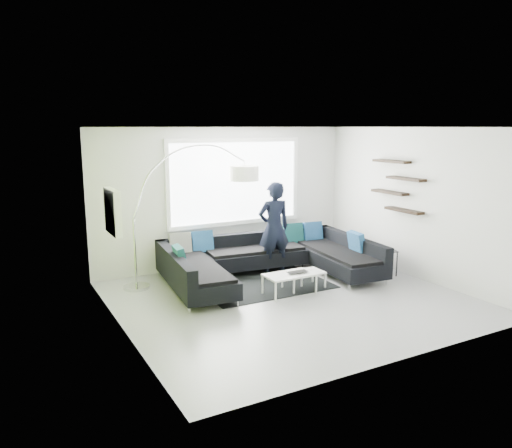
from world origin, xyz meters
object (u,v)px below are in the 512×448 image
(coffee_table, at_px, (297,281))
(side_table, at_px, (385,262))
(sectional_sofa, at_px, (270,261))
(laptop, at_px, (299,273))
(arc_lamp, at_px, (133,219))
(person, at_px, (274,228))

(coffee_table, distance_m, side_table, 2.05)
(sectional_sofa, xyz_separation_m, laptop, (0.03, -0.92, 0.01))
(arc_lamp, bearing_deg, person, 3.44)
(coffee_table, distance_m, person, 1.40)
(coffee_table, height_order, arc_lamp, arc_lamp)
(person, bearing_deg, sectional_sofa, 57.15)
(side_table, distance_m, laptop, 2.11)
(coffee_table, height_order, side_table, side_table)
(arc_lamp, bearing_deg, laptop, -24.85)
(coffee_table, bearing_deg, laptop, -110.82)
(arc_lamp, xyz_separation_m, person, (2.63, -0.30, -0.36))
(arc_lamp, distance_m, side_table, 4.79)
(sectional_sofa, relative_size, laptop, 10.47)
(arc_lamp, xyz_separation_m, laptop, (2.35, -1.63, -0.88))
(arc_lamp, height_order, side_table, arc_lamp)
(coffee_table, relative_size, arc_lamp, 0.44)
(side_table, bearing_deg, laptop, -175.28)
(arc_lamp, relative_size, person, 1.41)
(sectional_sofa, bearing_deg, laptop, -82.17)
(laptop, bearing_deg, coffee_table, 70.98)
(coffee_table, bearing_deg, sectional_sofa, 96.47)
(sectional_sofa, height_order, laptop, sectional_sofa)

